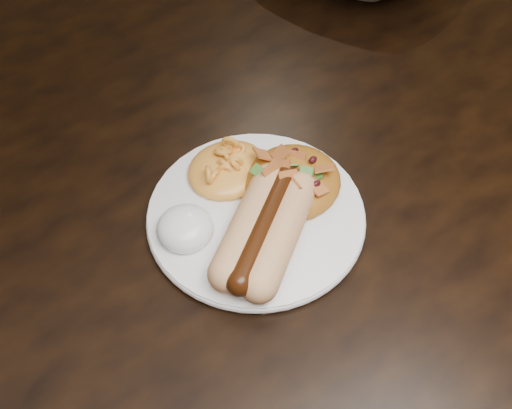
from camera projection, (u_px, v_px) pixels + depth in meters
table at (194, 248)px, 0.64m from camera, size 1.60×0.90×0.75m
plate at (256, 215)px, 0.55m from camera, size 0.22×0.22×0.01m
hotdog at (265, 228)px, 0.51m from camera, size 0.11×0.11×0.03m
mac_and_cheese at (228, 162)px, 0.56m from camera, size 0.08×0.08×0.03m
sour_cream at (185, 223)px, 0.51m from camera, size 0.06×0.06×0.03m
taco_salad at (293, 175)px, 0.55m from camera, size 0.09×0.09×0.04m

